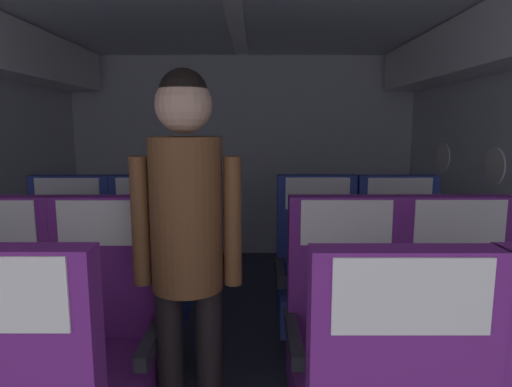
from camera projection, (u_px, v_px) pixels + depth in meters
The scene contains 9 objects.
fuselage_shell at pixel (230, 94), 2.38m from camera, with size 3.76×5.08×2.18m.
seat_b_left_aisle at pixel (102, 346), 1.87m from camera, with size 0.53×0.52×1.09m.
seat_b_right_aisle at pixel (461, 345), 1.89m from camera, with size 0.53×0.52×1.09m.
seat_b_right_window at pixel (347, 345), 1.88m from camera, with size 0.53×0.52×1.09m.
seat_c_left_window at pixel (66, 280), 2.67m from camera, with size 0.53×0.52×1.09m.
seat_c_left_aisle at pixel (148, 280), 2.68m from camera, with size 0.53×0.52×1.09m.
seat_c_right_aisle at pixel (400, 280), 2.68m from camera, with size 0.53×0.52×1.09m.
seat_c_right_window at pixel (318, 279), 2.69m from camera, with size 0.53×0.52×1.09m.
flight_attendant at pixel (187, 231), 1.70m from camera, with size 0.43×0.28×1.61m.
Camera 1 is at (0.14, 0.34, 1.40)m, focal length 30.59 mm.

